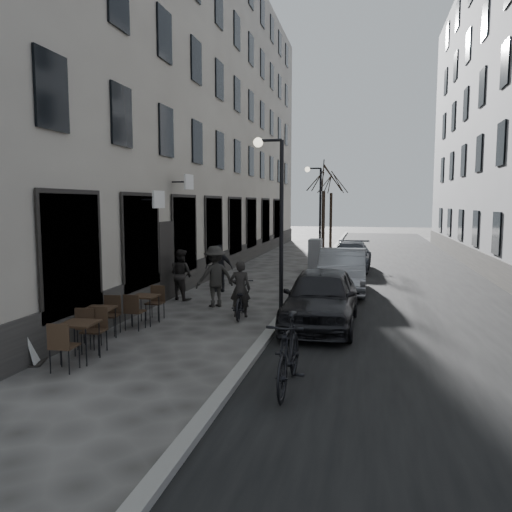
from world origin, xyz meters
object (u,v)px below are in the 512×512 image
at_px(streetlamp_near, 276,204).
at_px(sign_board, 33,344).
at_px(utility_cabinet, 315,255).
at_px(pedestrian_near, 181,274).
at_px(pedestrian_mid, 215,276).
at_px(bistro_set_c, 145,307).
at_px(bistro_set_b, 100,321).
at_px(bistro_set_a, 80,337).
at_px(tree_near, 324,178).
at_px(pedestrian_far, 219,268).
at_px(car_near, 321,297).
at_px(car_far, 351,256).
at_px(moped, 289,353).
at_px(bicycle, 240,300).
at_px(car_mid, 342,271).
at_px(streetlamp_far, 317,204).
at_px(tree_far, 331,182).

bearing_deg(streetlamp_near, sign_board, -123.09).
bearing_deg(utility_cabinet, sign_board, -104.78).
height_order(pedestrian_near, pedestrian_mid, pedestrian_mid).
xyz_separation_m(bistro_set_c, sign_board, (-0.79, -3.48, -0.08)).
bearing_deg(bistro_set_b, pedestrian_mid, 64.83).
bearing_deg(utility_cabinet, bistro_set_a, -101.91).
xyz_separation_m(streetlamp_near, pedestrian_mid, (-1.93, 0.17, -2.22)).
bearing_deg(tree_near, pedestrian_far, -102.30).
relative_size(utility_cabinet, car_near, 0.34).
distance_m(pedestrian_near, car_far, 10.24).
bearing_deg(bistro_set_c, moped, -38.43).
height_order(bistro_set_c, sign_board, sign_board).
distance_m(utility_cabinet, pedestrian_far, 6.65).
distance_m(streetlamp_near, pedestrian_far, 4.45).
distance_m(sign_board, utility_cabinet, 15.24).
height_order(bicycle, car_mid, car_mid).
xyz_separation_m(bistro_set_c, utility_cabinet, (3.32, 11.19, 0.29)).
xyz_separation_m(tree_near, car_near, (1.43, -16.58, -3.90)).
bearing_deg(utility_cabinet, moped, -84.94).
relative_size(bistro_set_c, bicycle, 0.84).
bearing_deg(streetlamp_far, moped, -85.68).
bearing_deg(tree_far, streetlamp_near, -90.20).
bearing_deg(car_mid, pedestrian_far, -169.75).
height_order(bistro_set_b, utility_cabinet, utility_cabinet).
xyz_separation_m(streetlamp_near, bicycle, (-0.82, -1.01, -2.67)).
xyz_separation_m(pedestrian_mid, pedestrian_far, (-0.66, 2.61, -0.09)).
distance_m(streetlamp_far, pedestrian_far, 9.85).
bearing_deg(car_far, car_mid, -88.62).
distance_m(tree_near, tree_far, 6.00).
bearing_deg(tree_near, car_near, -85.09).
bearing_deg(tree_far, bicycle, -92.31).
distance_m(sign_board, pedestrian_near, 6.91).
height_order(streetlamp_far, moped, streetlamp_far).
distance_m(tree_far, bistro_set_b, 25.70).
distance_m(pedestrian_near, pedestrian_mid, 1.65).
height_order(tree_far, pedestrian_near, tree_far).
bearing_deg(pedestrian_near, car_mid, -127.54).
distance_m(tree_near, bistro_set_a, 21.22).
distance_m(pedestrian_mid, car_near, 3.86).
distance_m(bistro_set_a, bicycle, 5.05).
xyz_separation_m(bistro_set_c, car_mid, (4.82, 6.08, 0.30)).
relative_size(streetlamp_far, sign_board, 5.23).
distance_m(bistro_set_a, bistro_set_b, 1.52).
xyz_separation_m(sign_board, car_far, (5.70, 15.68, 0.27)).
bearing_deg(streetlamp_near, car_mid, 64.26).
bearing_deg(tree_near, tree_far, 90.00).
relative_size(bistro_set_b, car_far, 0.35).
bearing_deg(pedestrian_mid, streetlamp_near, 136.46).
bearing_deg(pedestrian_near, car_far, -95.81).
bearing_deg(tree_near, streetlamp_near, -90.28).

